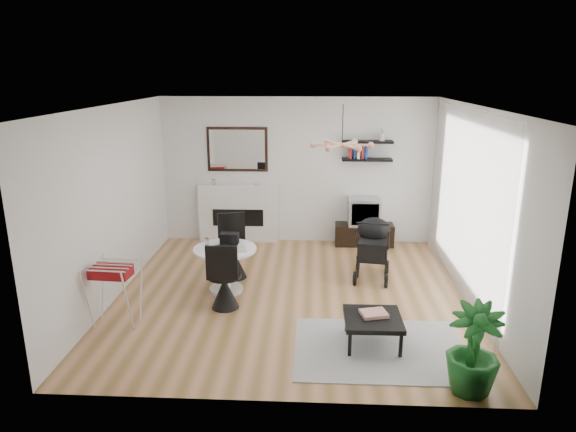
# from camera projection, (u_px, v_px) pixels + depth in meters

# --- Properties ---
(floor) EXTENTS (5.00, 5.00, 0.00)m
(floor) POSITION_uv_depth(u_px,v_px,m) (291.00, 295.00, 7.47)
(floor) COLOR olive
(floor) RESTS_ON ground
(ceiling) EXTENTS (5.00, 5.00, 0.00)m
(ceiling) POSITION_uv_depth(u_px,v_px,m) (291.00, 106.00, 6.73)
(ceiling) COLOR white
(ceiling) RESTS_ON wall_back
(wall_back) EXTENTS (5.00, 0.00, 5.00)m
(wall_back) POSITION_uv_depth(u_px,v_px,m) (297.00, 171.00, 9.50)
(wall_back) COLOR white
(wall_back) RESTS_ON floor
(wall_left) EXTENTS (0.00, 5.00, 5.00)m
(wall_left) POSITION_uv_depth(u_px,v_px,m) (114.00, 203.00, 7.22)
(wall_left) COLOR white
(wall_left) RESTS_ON floor
(wall_right) EXTENTS (0.00, 5.00, 5.00)m
(wall_right) POSITION_uv_depth(u_px,v_px,m) (474.00, 208.00, 6.97)
(wall_right) COLOR white
(wall_right) RESTS_ON floor
(sheer_curtain) EXTENTS (0.04, 3.60, 2.60)m
(sheer_curtain) POSITION_uv_depth(u_px,v_px,m) (463.00, 204.00, 7.17)
(sheer_curtain) COLOR white
(sheer_curtain) RESTS_ON wall_right
(fireplace) EXTENTS (1.50, 0.17, 2.16)m
(fireplace) POSITION_uv_depth(u_px,v_px,m) (238.00, 206.00, 9.66)
(fireplace) COLOR white
(fireplace) RESTS_ON floor
(shelf_lower) EXTENTS (0.90, 0.25, 0.04)m
(shelf_lower) POSITION_uv_depth(u_px,v_px,m) (367.00, 160.00, 9.24)
(shelf_lower) COLOR black
(shelf_lower) RESTS_ON wall_back
(shelf_upper) EXTENTS (0.90, 0.25, 0.04)m
(shelf_upper) POSITION_uv_depth(u_px,v_px,m) (368.00, 142.00, 9.16)
(shelf_upper) COLOR black
(shelf_upper) RESTS_ON wall_back
(pendant_lamp) EXTENTS (0.90, 0.90, 0.10)m
(pendant_lamp) POSITION_uv_depth(u_px,v_px,m) (342.00, 145.00, 7.13)
(pendant_lamp) COLOR tan
(pendant_lamp) RESTS_ON ceiling
(tv_console) EXTENTS (1.07, 0.38, 0.40)m
(tv_console) POSITION_uv_depth(u_px,v_px,m) (364.00, 234.00, 9.56)
(tv_console) COLOR black
(tv_console) RESTS_ON floor
(crt_tv) EXTENTS (0.58, 0.50, 0.50)m
(crt_tv) POSITION_uv_depth(u_px,v_px,m) (364.00, 211.00, 9.44)
(crt_tv) COLOR #B7B7B9
(crt_tv) RESTS_ON tv_console
(dining_table) EXTENTS (0.92, 0.92, 0.67)m
(dining_table) POSITION_uv_depth(u_px,v_px,m) (225.00, 263.00, 7.49)
(dining_table) COLOR white
(dining_table) RESTS_ON floor
(laptop) EXTENTS (0.43, 0.38, 0.03)m
(laptop) POSITION_uv_depth(u_px,v_px,m) (220.00, 248.00, 7.38)
(laptop) COLOR black
(laptop) RESTS_ON dining_table
(black_bag) EXTENTS (0.27, 0.17, 0.16)m
(black_bag) POSITION_uv_depth(u_px,v_px,m) (230.00, 238.00, 7.60)
(black_bag) COLOR black
(black_bag) RESTS_ON dining_table
(newspaper) EXTENTS (0.40, 0.36, 0.01)m
(newspaper) POSITION_uv_depth(u_px,v_px,m) (234.00, 249.00, 7.35)
(newspaper) COLOR silver
(newspaper) RESTS_ON dining_table
(drinking_glass) EXTENTS (0.06, 0.06, 0.10)m
(drinking_glass) POSITION_uv_depth(u_px,v_px,m) (207.00, 241.00, 7.56)
(drinking_glass) COLOR white
(drinking_glass) RESTS_ON dining_table
(chair_far) EXTENTS (0.51, 0.52, 1.00)m
(chair_far) POSITION_uv_depth(u_px,v_px,m) (234.00, 258.00, 8.04)
(chair_far) COLOR black
(chair_far) RESTS_ON floor
(chair_near) EXTENTS (0.46, 0.47, 0.97)m
(chair_near) POSITION_uv_depth(u_px,v_px,m) (225.00, 287.00, 6.98)
(chair_near) COLOR black
(chair_near) RESTS_ON floor
(drying_rack) EXTENTS (0.59, 0.56, 0.84)m
(drying_rack) POSITION_uv_depth(u_px,v_px,m) (115.00, 293.00, 6.47)
(drying_rack) COLOR white
(drying_rack) RESTS_ON floor
(stroller) EXTENTS (0.65, 0.90, 1.05)m
(stroller) POSITION_uv_depth(u_px,v_px,m) (373.00, 250.00, 8.00)
(stroller) COLOR black
(stroller) RESTS_ON floor
(rug) EXTENTS (1.99, 1.44, 0.01)m
(rug) POSITION_uv_depth(u_px,v_px,m) (380.00, 349.00, 6.01)
(rug) COLOR #989898
(rug) RESTS_ON floor
(coffee_table) EXTENTS (0.67, 0.67, 0.34)m
(coffee_table) POSITION_uv_depth(u_px,v_px,m) (373.00, 320.00, 6.04)
(coffee_table) COLOR black
(coffee_table) RESTS_ON rug
(magazines) EXTENTS (0.35, 0.30, 0.04)m
(magazines) POSITION_uv_depth(u_px,v_px,m) (374.00, 313.00, 6.07)
(magazines) COLOR #CB4632
(magazines) RESTS_ON coffee_table
(potted_plant) EXTENTS (0.68, 0.68, 0.95)m
(potted_plant) POSITION_uv_depth(u_px,v_px,m) (473.00, 349.00, 5.10)
(potted_plant) COLOR #1A5D20
(potted_plant) RESTS_ON floor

